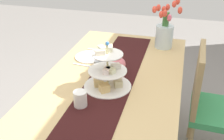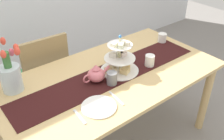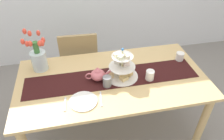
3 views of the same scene
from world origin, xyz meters
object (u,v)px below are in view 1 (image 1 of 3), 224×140
mug_white_text (80,99)px  tulip_vase (165,32)px  fork_left (96,50)px  knife_left (84,65)px  teapot (116,63)px  dinner_plate_left (90,57)px  tiered_cake_stand (108,74)px  mug_grey (100,67)px  dining_table (111,93)px  chair_left (211,103)px

mug_white_text → tulip_vase: bearing=159.5°
fork_left → knife_left: size_ratio=0.88×
teapot → dinner_plate_left: bearing=-122.4°
tiered_cake_stand → knife_left: tiered_cake_stand is taller
tulip_vase → mug_grey: 0.70m
dining_table → mug_grey: (-0.07, -0.10, 0.15)m
chair_left → tulip_vase: bearing=-133.7°
fork_left → mug_grey: bearing=22.1°
dining_table → dinner_plate_left: size_ratio=7.53×
chair_left → fork_left: (-0.17, -0.93, 0.24)m
chair_left → mug_grey: (0.20, -0.78, 0.29)m
tulip_vase → mug_white_text: tulip_vase is taller
chair_left → knife_left: size_ratio=5.35×
teapot → tulip_vase: 0.59m
teapot → knife_left: size_ratio=1.40×
chair_left → dinner_plate_left: (-0.03, -0.93, 0.24)m
tiered_cake_stand → dinner_plate_left: size_ratio=1.32×
dining_table → mug_white_text: bearing=-15.4°
teapot → dinner_plate_left: 0.30m
chair_left → knife_left: 0.97m
dining_table → mug_grey: bearing=-123.8°
dining_table → mug_grey: 0.19m
tiered_cake_stand → mug_white_text: bearing=-20.7°
chair_left → mug_white_text: 1.01m
teapot → tulip_vase: (-0.52, 0.28, 0.08)m
chair_left → fork_left: 0.98m
teapot → chair_left: bearing=100.7°
teapot → knife_left: (-0.01, -0.25, -0.06)m
chair_left → fork_left: bearing=-100.6°
mug_grey → mug_white_text: size_ratio=1.00×
tiered_cake_stand → tulip_vase: tulip_vase is taller
tiered_cake_stand → dining_table: bearing=-179.5°
fork_left → tulip_vase: bearing=112.0°
teapot → knife_left: 0.26m
tulip_vase → tiered_cake_stand: bearing=-20.5°
dinner_plate_left → tulip_vase: bearing=124.2°
tiered_cake_stand → teapot: size_ratio=1.28×
chair_left → dinner_plate_left: size_ratio=3.96×
dinner_plate_left → knife_left: dinner_plate_left is taller
dining_table → tiered_cake_stand: tiered_cake_stand is taller
mug_grey → teapot: bearing=123.5°
chair_left → tiered_cake_stand: 0.83m
dining_table → fork_left: bearing=-150.2°
teapot → mug_grey: 0.12m
tiered_cake_stand → mug_grey: (-0.15, -0.10, -0.04)m
tiered_cake_stand → dinner_plate_left: bearing=-146.5°
mug_grey → tiered_cake_stand: bearing=33.2°
dining_table → chair_left: chair_left is taller
dining_table → teapot: teapot is taller
dining_table → teapot: 0.21m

